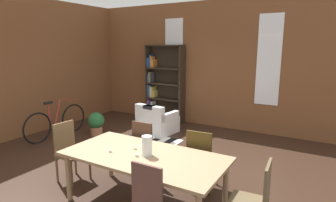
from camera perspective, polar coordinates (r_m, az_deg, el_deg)
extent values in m
plane|color=#322017|center=(4.80, -6.18, -15.48)|extent=(9.54, 9.54, 0.00)
cube|color=brown|center=(7.48, 10.16, 7.22)|extent=(8.33, 0.12, 3.29)
cube|color=white|center=(7.95, 1.21, 8.81)|extent=(0.55, 0.02, 2.14)
cube|color=white|center=(7.06, 19.91, 7.84)|extent=(0.55, 0.02, 2.14)
cube|color=#9A7957|center=(3.80, -4.95, -11.14)|extent=(2.19, 1.07, 0.04)
cylinder|color=#9A7957|center=(4.29, -19.69, -14.41)|extent=(0.07, 0.07, 0.69)
cylinder|color=#9A7957|center=(4.83, -11.70, -10.98)|extent=(0.07, 0.07, 0.69)
cylinder|color=#9A7957|center=(3.90, 11.67, -16.65)|extent=(0.07, 0.07, 0.69)
cylinder|color=silver|center=(3.71, -4.32, -9.12)|extent=(0.14, 0.14, 0.27)
cylinder|color=silver|center=(3.73, -6.39, -10.98)|extent=(0.04, 0.04, 0.03)
cylinder|color=silver|center=(3.98, -6.74, -9.51)|extent=(0.04, 0.04, 0.04)
cylinder|color=silver|center=(3.93, -11.74, -9.97)|extent=(0.04, 0.04, 0.03)
cube|color=brown|center=(3.06, -4.36, -17.13)|extent=(0.38, 0.03, 0.50)
cube|color=#412A1E|center=(4.79, -3.96, -9.60)|extent=(0.40, 0.40, 0.04)
cube|color=#412A1E|center=(4.56, -5.32, -7.37)|extent=(0.38, 0.03, 0.50)
cylinder|color=#412A1E|center=(4.93, -0.94, -11.91)|extent=(0.04, 0.04, 0.43)
cylinder|color=#412A1E|center=(5.11, -4.46, -11.07)|extent=(0.04, 0.04, 0.43)
cylinder|color=#412A1E|center=(4.65, -3.31, -13.40)|extent=(0.04, 0.04, 0.43)
cylinder|color=#412A1E|center=(4.84, -6.95, -12.43)|extent=(0.04, 0.04, 0.43)
cube|color=#403012|center=(4.35, 7.08, -11.89)|extent=(0.43, 0.43, 0.04)
cube|color=#403012|center=(4.09, 6.32, -9.62)|extent=(0.38, 0.06, 0.50)
cylinder|color=#403012|center=(4.56, 9.96, -14.11)|extent=(0.04, 0.04, 0.43)
cylinder|color=#403012|center=(4.65, 5.58, -13.42)|extent=(0.04, 0.04, 0.43)
cylinder|color=#403012|center=(4.25, 8.57, -16.05)|extent=(0.04, 0.04, 0.43)
cylinder|color=#403012|center=(4.35, 3.88, -15.24)|extent=(0.04, 0.04, 0.43)
cube|color=brown|center=(3.25, 19.60, -16.05)|extent=(0.05, 0.38, 0.50)
cube|color=brown|center=(4.78, -18.91, -10.25)|extent=(0.42, 0.42, 0.04)
cube|color=brown|center=(4.84, -20.46, -6.95)|extent=(0.05, 0.38, 0.50)
cylinder|color=brown|center=(4.64, -19.09, -14.09)|extent=(0.04, 0.04, 0.43)
cylinder|color=brown|center=(4.85, -15.66, -12.77)|extent=(0.04, 0.04, 0.43)
cylinder|color=brown|center=(4.91, -21.75, -12.84)|extent=(0.04, 0.04, 0.43)
cylinder|color=brown|center=(5.10, -18.39, -11.67)|extent=(0.04, 0.04, 0.43)
cube|color=#2D2319|center=(8.22, -3.95, 3.81)|extent=(0.04, 0.32, 2.17)
cube|color=#2D2319|center=(7.67, 2.85, 3.27)|extent=(0.04, 0.32, 2.17)
cube|color=#2D2319|center=(8.06, -0.11, 3.68)|extent=(1.14, 0.01, 2.17)
cube|color=#2D2319|center=(8.09, -0.66, -2.55)|extent=(1.10, 0.32, 0.04)
cube|color=#8C4C8C|center=(8.31, -3.65, -0.80)|extent=(0.04, 0.27, 0.36)
cube|color=#284C8C|center=(8.29, -3.34, -1.09)|extent=(0.04, 0.21, 0.28)
cube|color=white|center=(8.26, -2.99, -1.03)|extent=(0.05, 0.23, 0.31)
cube|color=#33724C|center=(8.24, -2.66, -1.45)|extent=(0.03, 0.17, 0.20)
cube|color=#2D2319|center=(8.00, -0.66, 0.47)|extent=(1.10, 0.32, 0.04)
cube|color=#284C8C|center=(8.23, -3.68, 2.16)|extent=(0.05, 0.22, 0.36)
cube|color=gold|center=(8.21, -3.43, 2.02)|extent=(0.03, 0.17, 0.32)
cube|color=white|center=(8.19, -3.20, 1.89)|extent=(0.04, 0.22, 0.29)
cube|color=gold|center=(8.17, -2.91, 1.92)|extent=(0.03, 0.24, 0.31)
cube|color=gold|center=(8.15, -2.64, 1.54)|extent=(0.04, 0.23, 0.21)
cube|color=#2D2319|center=(7.93, -0.67, 3.56)|extent=(1.10, 0.32, 0.04)
cube|color=#284C8C|center=(8.19, -3.77, 4.71)|extent=(0.03, 0.22, 0.22)
cube|color=gold|center=(8.17, -3.57, 4.92)|extent=(0.03, 0.19, 0.29)
cube|color=#4C4C51|center=(8.14, -3.31, 4.88)|extent=(0.03, 0.23, 0.28)
cube|color=#2D2319|center=(7.88, -0.68, 6.69)|extent=(1.10, 0.32, 0.04)
cube|color=#284C8C|center=(8.14, -3.75, 7.88)|extent=(0.05, 0.25, 0.26)
cube|color=#284C8C|center=(8.11, -3.47, 8.21)|extent=(0.03, 0.17, 0.36)
cube|color=orange|center=(8.09, -3.17, 8.01)|extent=(0.05, 0.18, 0.30)
cube|color=orange|center=(8.06, -2.80, 7.70)|extent=(0.04, 0.25, 0.22)
cube|color=#2D2319|center=(7.86, -0.69, 11.29)|extent=(1.10, 0.32, 0.04)
cube|color=white|center=(7.03, -2.08, -4.86)|extent=(0.88, 0.88, 0.40)
cube|color=white|center=(6.70, -3.79, -2.38)|extent=(0.81, 0.24, 0.35)
cube|color=white|center=(6.76, 0.18, -3.09)|extent=(0.19, 0.73, 0.15)
cube|color=white|center=(7.17, -4.23, -2.29)|extent=(0.19, 0.73, 0.15)
cube|color=black|center=(6.67, -3.81, -1.26)|extent=(0.30, 0.20, 0.08)
torus|color=black|center=(6.90, -25.12, -5.07)|extent=(0.05, 0.72, 0.72)
torus|color=black|center=(7.51, -18.75, -3.31)|extent=(0.05, 0.72, 0.72)
cylinder|color=#B23333|center=(7.17, -21.85, -3.38)|extent=(0.04, 0.32, 0.89)
cylinder|color=#B23333|center=(7.02, -23.14, -2.27)|extent=(0.04, 0.04, 0.45)
cube|color=black|center=(6.97, -23.29, -0.36)|extent=(0.08, 0.20, 0.05)
cylinder|color=#B23333|center=(7.34, -19.59, 0.31)|extent=(0.44, 0.03, 0.02)
cylinder|color=#9E6042|center=(7.08, -14.38, -5.91)|extent=(0.29, 0.29, 0.21)
sphere|color=#235B2D|center=(7.00, -14.49, -3.86)|extent=(0.39, 0.39, 0.39)
cube|color=black|center=(6.80, -7.84, -7.26)|extent=(0.16, 0.89, 0.01)
cube|color=white|center=(6.71, -6.73, -7.50)|extent=(0.16, 0.89, 0.01)
cube|color=black|center=(6.61, -5.59, -7.75)|extent=(0.16, 0.89, 0.01)
cube|color=white|center=(6.52, -4.41, -8.00)|extent=(0.16, 0.89, 0.01)
cube|color=black|center=(6.44, -3.19, -8.26)|extent=(0.16, 0.89, 0.01)
cube|color=white|center=(6.35, -1.94, -8.51)|extent=(0.16, 0.89, 0.01)
cube|color=black|center=(6.27, -0.66, -8.78)|extent=(0.16, 0.89, 0.01)
cube|color=white|center=(6.19, 0.65, -9.04)|extent=(0.16, 0.89, 0.01)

